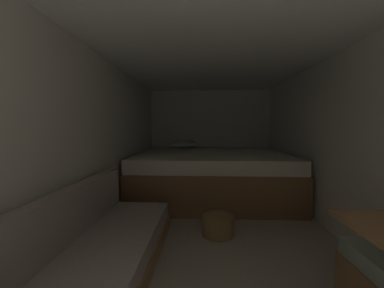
% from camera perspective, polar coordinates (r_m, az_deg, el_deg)
% --- Properties ---
extents(ground_plane, '(7.25, 7.25, 0.00)m').
position_cam_1_polar(ground_plane, '(2.61, 6.18, -22.31)').
color(ground_plane, '#A39984').
extents(wall_back, '(2.65, 0.05, 1.96)m').
position_cam_1_polar(wall_back, '(4.99, 4.45, 1.97)').
color(wall_back, silver).
rests_on(wall_back, ground).
extents(wall_left, '(0.05, 5.25, 1.96)m').
position_cam_1_polar(wall_left, '(2.61, -23.44, -0.23)').
color(wall_left, silver).
rests_on(wall_left, ground).
extents(wall_right, '(0.05, 5.25, 1.96)m').
position_cam_1_polar(wall_right, '(2.75, 34.47, -0.40)').
color(wall_right, silver).
rests_on(wall_right, ground).
extents(ceiling_slab, '(2.65, 5.25, 0.05)m').
position_cam_1_polar(ceiling_slab, '(2.48, 6.56, 23.42)').
color(ceiling_slab, white).
rests_on(ceiling_slab, wall_left).
extents(bed, '(2.43, 2.07, 0.90)m').
position_cam_1_polar(bed, '(3.96, 4.82, -7.42)').
color(bed, brown).
rests_on(bed, ground).
extents(sofa_left, '(0.72, 2.56, 0.68)m').
position_cam_1_polar(sofa_left, '(1.83, -27.23, -27.76)').
color(sofa_left, '#9E7247').
rests_on(sofa_left, ground).
extents(wicker_basket, '(0.34, 0.34, 0.21)m').
position_cam_1_polar(wicker_basket, '(2.64, 6.47, -19.46)').
color(wicker_basket, olive).
rests_on(wicker_basket, ground).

